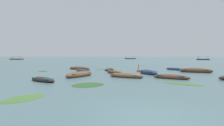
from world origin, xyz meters
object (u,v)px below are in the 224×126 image
rowboat_0 (43,80)px  rowboat_9 (175,69)px  rowboat_8 (109,69)px  rowboat_10 (114,72)px  rowboat_2 (171,77)px  rowboat_3 (83,71)px  ferry_1 (203,59)px  rowboat_1 (126,76)px  rowboat_5 (148,72)px  rowboat_4 (196,71)px  rowboat_7 (79,68)px  mooring_buoy (138,71)px  rowboat_11 (80,75)px  ferry_0 (130,59)px  ferry_2 (17,59)px

rowboat_0 → rowboat_9: rowboat_0 is taller
rowboat_0 → rowboat_8: 14.21m
rowboat_10 → rowboat_0: bearing=-132.4°
rowboat_2 → rowboat_3: rowboat_3 is taller
ferry_1 → rowboat_1: bearing=-122.1°
rowboat_5 → ferry_1: (56.18, 91.24, 0.23)m
rowboat_4 → rowboat_0: bearing=-154.5°
rowboat_5 → rowboat_7: (-10.11, 8.53, -0.02)m
rowboat_1 → mooring_buoy: size_ratio=3.24×
rowboat_9 → rowboat_3: bearing=-165.1°
rowboat_9 → rowboat_11: (-14.38, -9.40, 0.07)m
rowboat_10 → rowboat_11: bearing=-139.4°
rowboat_1 → ferry_1: ferry_1 is taller
rowboat_11 → ferry_0: size_ratio=0.46×
ferry_2 → rowboat_11: bearing=-60.9°
ferry_0 → ferry_1: (41.04, -43.65, 0.00)m
ferry_1 → mooring_buoy: (-56.83, -87.64, -0.33)m
ferry_2 → mooring_buoy: 123.11m
rowboat_2 → rowboat_3: (-9.95, 7.71, 0.00)m
rowboat_2 → rowboat_11: (-9.64, 2.23, 0.05)m
rowboat_0 → mooring_buoy: bearing=44.0°
rowboat_8 → rowboat_11: (-3.46, -8.83, 0.07)m
rowboat_3 → mooring_buoy: 8.10m
ferry_1 → mooring_buoy: bearing=-123.0°
rowboat_11 → ferry_0: ferry_0 is taller
rowboat_4 → rowboat_8: size_ratio=1.42×
rowboat_0 → rowboat_1: rowboat_1 is taller
rowboat_3 → ferry_1: (64.89, 88.32, 0.27)m
rowboat_7 → rowboat_11: rowboat_11 is taller
rowboat_3 → rowboat_7: (-1.40, 5.60, 0.02)m
rowboat_1 → ferry_0: ferry_0 is taller
ferry_0 → rowboat_10: bearing=-98.3°
rowboat_9 → mooring_buoy: size_ratio=2.72×
rowboat_1 → rowboat_3: (-5.48, 6.50, -0.01)m
rowboat_3 → rowboat_11: bearing=-86.7°
rowboat_2 → ferry_2: ferry_2 is taller
rowboat_0 → rowboat_2: rowboat_2 is taller
rowboat_0 → ferry_1: size_ratio=0.41×
rowboat_2 → ferry_2: (-70.04, 110.91, 0.27)m
rowboat_0 → rowboat_2: 12.49m
rowboat_0 → rowboat_9: bearing=38.0°
rowboat_1 → mooring_buoy: 7.63m
rowboat_4 → rowboat_7: bearing=160.1°
ferry_2 → rowboat_5: bearing=-57.0°
rowboat_1 → rowboat_4: bearing=29.0°
mooring_buoy → ferry_2: bearing=123.6°
rowboat_2 → rowboat_8: bearing=119.2°
rowboat_11 → rowboat_8: bearing=68.6°
rowboat_10 → ferry_2: bearing=121.5°
ferry_1 → mooring_buoy: size_ratio=6.21×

